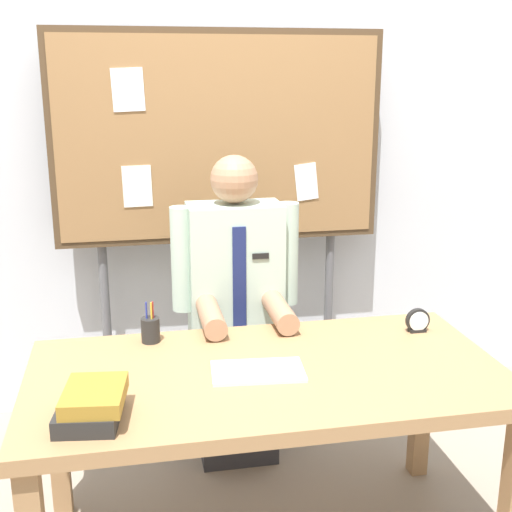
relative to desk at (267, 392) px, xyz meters
name	(u,v)px	position (x,y,z in m)	size (l,w,h in m)	color
back_wall	(214,146)	(0.00, 1.31, 0.71)	(6.40, 0.08, 2.70)	silver
desk	(267,392)	(0.00, 0.00, 0.00)	(1.63, 0.83, 0.73)	#9E754C
person	(236,323)	(0.00, 0.66, 0.00)	(0.55, 0.56, 1.38)	#2D2D33
bulletin_board	(219,143)	(0.00, 1.10, 0.74)	(1.57, 0.09, 1.90)	#4C3823
book_stack	(92,405)	(-0.58, -0.24, 0.13)	(0.22, 0.25, 0.10)	#262626
open_notebook	(258,371)	(-0.04, -0.02, 0.09)	(0.31, 0.18, 0.01)	silver
desk_clock	(418,322)	(0.65, 0.22, 0.13)	(0.09, 0.04, 0.09)	black
pen_holder	(150,330)	(-0.38, 0.32, 0.13)	(0.07, 0.07, 0.16)	#262626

